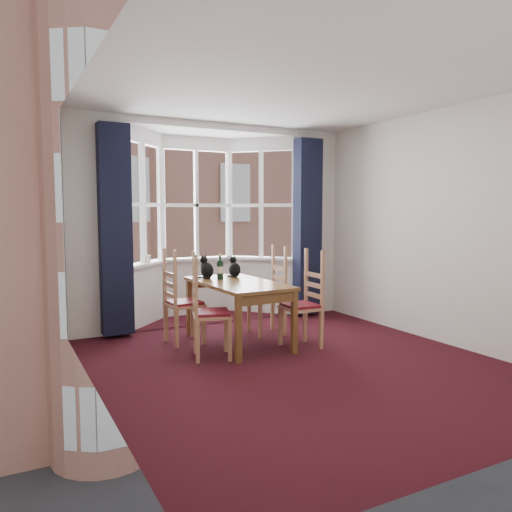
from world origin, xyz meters
TOP-DOWN VIEW (x-y plane):
  - floor at (0.00, 0.00)m, footprint 4.50×4.50m
  - ceiling at (0.00, 0.00)m, footprint 4.50×4.50m
  - wall_left at (-2.00, 0.00)m, footprint 0.00×4.50m
  - wall_right at (2.00, 0.00)m, footprint 0.00×4.50m
  - wall_near at (0.00, -2.25)m, footprint 4.00×0.00m
  - wall_back_pier_left at (-1.65, 2.25)m, footprint 0.70×0.12m
  - wall_back_pier_right at (1.65, 2.25)m, footprint 0.70×0.12m
  - bay_window at (0.00, 2.75)m, footprint 2.76×0.94m
  - curtain_left at (-1.42, 2.07)m, footprint 0.38×0.22m
  - curtain_right at (1.42, 2.07)m, footprint 0.38×0.22m
  - dining_table at (-0.20, 1.11)m, footprint 0.84×1.51m
  - chair_left_near at (-0.79, 0.74)m, footprint 0.51×0.52m
  - chair_left_far at (-0.85, 1.42)m, footprint 0.42×0.44m
  - chair_right_near at (0.46, 0.61)m, footprint 0.42×0.43m
  - chair_right_far at (0.42, 1.35)m, footprint 0.43×0.45m
  - cat_left at (-0.40, 1.59)m, footprint 0.20×0.24m
  - cat_right at (-0.04, 1.55)m, footprint 0.16×0.22m
  - wine_bottle at (-0.30, 1.41)m, footprint 0.08×0.08m
  - candle_tall at (-0.86, 2.60)m, footprint 0.06×0.06m
  - street at (0.00, 32.25)m, footprint 80.00×80.00m
  - tenement_building at (0.00, 14.01)m, footprint 18.40×7.80m

SIDE VIEW (x-z plane):
  - street at x=0.00m, z-range -6.00..-6.00m
  - floor at x=0.00m, z-range 0.00..0.00m
  - chair_left_near at x=-0.79m, z-range 0.01..0.93m
  - chair_left_far at x=-0.85m, z-range 0.01..0.93m
  - chair_right_near at x=0.46m, z-range 0.01..0.93m
  - chair_right_far at x=0.42m, z-range 0.01..0.93m
  - dining_table at x=-0.20m, z-range 0.29..1.03m
  - cat_right at x=-0.04m, z-range 0.71..0.99m
  - cat_left at x=-0.40m, z-range 0.71..1.01m
  - wine_bottle at x=-0.30m, z-range 0.73..1.04m
  - candle_tall at x=-0.86m, z-range 0.87..0.97m
  - curtain_left at x=-1.42m, z-range 0.05..2.65m
  - curtain_right at x=1.42m, z-range 0.05..2.65m
  - wall_left at x=-2.00m, z-range -0.85..3.65m
  - wall_right at x=2.00m, z-range -0.85..3.65m
  - wall_near at x=0.00m, z-range -0.60..3.40m
  - wall_back_pier_left at x=-1.65m, z-range 0.00..2.80m
  - wall_back_pier_right at x=1.65m, z-range 0.00..2.80m
  - bay_window at x=0.00m, z-range 0.00..2.80m
  - tenement_building at x=0.00m, z-range -6.00..9.20m
  - ceiling at x=0.00m, z-range 2.80..2.80m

